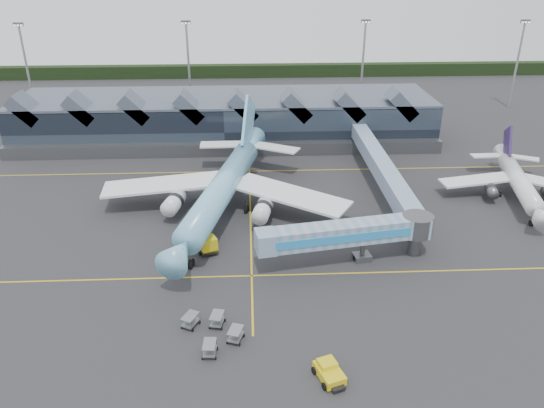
{
  "coord_description": "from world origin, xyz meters",
  "views": [
    {
      "loc": [
        -0.05,
        -66.39,
        38.88
      ],
      "look_at": [
        3.18,
        3.13,
        5.0
      ],
      "focal_mm": 35.0,
      "sensor_mm": 36.0,
      "label": 1
    }
  ],
  "objects_px": {
    "main_airliner": "(225,185)",
    "pushback_tug": "(329,372)",
    "regional_jet": "(518,180)",
    "jet_bridge": "(357,233)",
    "fuel_truck": "(200,234)"
  },
  "relations": [
    {
      "from": "main_airliner",
      "to": "pushback_tug",
      "type": "height_order",
      "value": "main_airliner"
    },
    {
      "from": "main_airliner",
      "to": "regional_jet",
      "type": "relative_size",
      "value": 1.65
    },
    {
      "from": "main_airliner",
      "to": "fuel_truck",
      "type": "height_order",
      "value": "main_airliner"
    },
    {
      "from": "jet_bridge",
      "to": "pushback_tug",
      "type": "distance_m",
      "value": 23.02
    },
    {
      "from": "pushback_tug",
      "to": "regional_jet",
      "type": "bearing_deg",
      "value": 27.96
    },
    {
      "from": "main_airliner",
      "to": "regional_jet",
      "type": "xyz_separation_m",
      "value": [
        49.69,
        2.87,
        -1.36
      ]
    },
    {
      "from": "regional_jet",
      "to": "jet_bridge",
      "type": "relative_size",
      "value": 1.16
    },
    {
      "from": "jet_bridge",
      "to": "fuel_truck",
      "type": "relative_size",
      "value": 2.85
    },
    {
      "from": "regional_jet",
      "to": "fuel_truck",
      "type": "distance_m",
      "value": 54.76
    },
    {
      "from": "main_airliner",
      "to": "fuel_truck",
      "type": "bearing_deg",
      "value": -93.82
    },
    {
      "from": "main_airliner",
      "to": "pushback_tug",
      "type": "xyz_separation_m",
      "value": [
        11.54,
        -38.16,
        -3.7
      ]
    },
    {
      "from": "regional_jet",
      "to": "pushback_tug",
      "type": "bearing_deg",
      "value": -120.53
    },
    {
      "from": "regional_jet",
      "to": "fuel_truck",
      "type": "height_order",
      "value": "regional_jet"
    },
    {
      "from": "regional_jet",
      "to": "jet_bridge",
      "type": "bearing_deg",
      "value": -136.08
    },
    {
      "from": "main_airliner",
      "to": "jet_bridge",
      "type": "height_order",
      "value": "main_airliner"
    }
  ]
}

